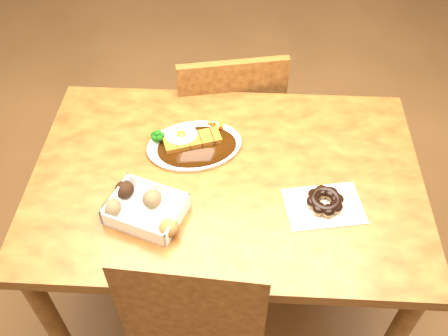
{
  "coord_description": "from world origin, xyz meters",
  "views": [
    {
      "loc": [
        0.05,
        -1.01,
        1.9
      ],
      "look_at": [
        -0.01,
        -0.03,
        0.81
      ],
      "focal_mm": 40.0,
      "sensor_mm": 36.0,
      "label": 1
    }
  ],
  "objects_px": {
    "donut_box": "(144,209)",
    "pon_de_ring": "(325,202)",
    "table": "(227,195)",
    "katsu_curry_plate": "(193,143)",
    "chair_far": "(227,122)"
  },
  "relations": [
    {
      "from": "table",
      "to": "chair_far",
      "type": "height_order",
      "value": "chair_far"
    },
    {
      "from": "chair_far",
      "to": "donut_box",
      "type": "xyz_separation_m",
      "value": [
        -0.2,
        -0.7,
        0.3
      ]
    },
    {
      "from": "table",
      "to": "donut_box",
      "type": "distance_m",
      "value": 0.31
    },
    {
      "from": "table",
      "to": "katsu_curry_plate",
      "type": "relative_size",
      "value": 3.47
    },
    {
      "from": "table",
      "to": "katsu_curry_plate",
      "type": "distance_m",
      "value": 0.2
    },
    {
      "from": "table",
      "to": "pon_de_ring",
      "type": "height_order",
      "value": "pon_de_ring"
    },
    {
      "from": "table",
      "to": "donut_box",
      "type": "height_order",
      "value": "donut_box"
    },
    {
      "from": "katsu_curry_plate",
      "to": "pon_de_ring",
      "type": "xyz_separation_m",
      "value": [
        0.4,
        -0.22,
        0.01
      ]
    },
    {
      "from": "table",
      "to": "katsu_curry_plate",
      "type": "bearing_deg",
      "value": 135.09
    },
    {
      "from": "chair_far",
      "to": "katsu_curry_plate",
      "type": "relative_size",
      "value": 2.52
    },
    {
      "from": "table",
      "to": "donut_box",
      "type": "xyz_separation_m",
      "value": [
        -0.23,
        -0.17,
        0.13
      ]
    },
    {
      "from": "katsu_curry_plate",
      "to": "donut_box",
      "type": "distance_m",
      "value": 0.3
    },
    {
      "from": "chair_far",
      "to": "pon_de_ring",
      "type": "height_order",
      "value": "chair_far"
    },
    {
      "from": "table",
      "to": "katsu_curry_plate",
      "type": "height_order",
      "value": "katsu_curry_plate"
    },
    {
      "from": "donut_box",
      "to": "pon_de_ring",
      "type": "bearing_deg",
      "value": 6.54
    }
  ]
}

